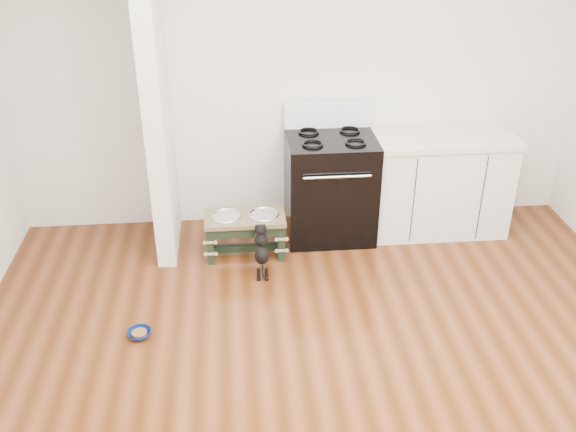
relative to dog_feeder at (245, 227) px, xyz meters
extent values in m
plane|color=#45210C|center=(0.51, -1.85, -0.26)|extent=(5.00, 5.00, 0.00)
plane|color=silver|center=(0.51, 0.65, 1.09)|extent=(5.00, 0.00, 5.00)
cube|color=silver|center=(-0.66, 0.25, 1.09)|extent=(0.15, 0.80, 2.70)
cube|color=black|center=(0.76, 0.30, 0.20)|extent=(0.76, 0.65, 0.92)
cube|color=black|center=(0.76, -0.01, 0.14)|extent=(0.58, 0.02, 0.50)
cylinder|color=silver|center=(0.76, -0.05, 0.46)|extent=(0.56, 0.02, 0.02)
cube|color=white|center=(0.76, 0.58, 0.77)|extent=(0.76, 0.08, 0.22)
torus|color=black|center=(0.58, 0.16, 0.67)|extent=(0.18, 0.18, 0.02)
torus|color=black|center=(0.94, 0.16, 0.67)|extent=(0.18, 0.18, 0.02)
torus|color=black|center=(0.58, 0.44, 0.67)|extent=(0.18, 0.18, 0.02)
torus|color=black|center=(0.94, 0.44, 0.67)|extent=(0.18, 0.18, 0.02)
cube|color=silver|center=(1.74, 0.33, 0.17)|extent=(1.20, 0.60, 0.86)
cube|color=beige|center=(1.74, 0.33, 0.62)|extent=(1.24, 0.64, 0.05)
cube|color=black|center=(1.74, 0.07, -0.21)|extent=(1.20, 0.06, 0.10)
cube|color=black|center=(-0.30, 0.01, -0.10)|extent=(0.06, 0.32, 0.33)
cube|color=black|center=(0.30, 0.01, -0.10)|extent=(0.06, 0.32, 0.33)
cube|color=black|center=(0.00, -0.14, 0.03)|extent=(0.54, 0.03, 0.08)
cube|color=black|center=(0.00, 0.01, -0.21)|extent=(0.54, 0.06, 0.06)
cube|color=brown|center=(0.00, 0.01, 0.09)|extent=(0.67, 0.36, 0.04)
cylinder|color=silver|center=(-0.16, 0.01, 0.09)|extent=(0.23, 0.23, 0.04)
cylinder|color=silver|center=(0.16, 0.01, 0.09)|extent=(0.23, 0.23, 0.04)
torus|color=silver|center=(-0.16, 0.01, 0.11)|extent=(0.26, 0.26, 0.02)
torus|color=silver|center=(0.16, 0.01, 0.11)|extent=(0.26, 0.26, 0.02)
cylinder|color=black|center=(0.09, -0.41, -0.21)|extent=(0.03, 0.03, 0.10)
cylinder|color=black|center=(0.15, -0.41, -0.21)|extent=(0.03, 0.03, 0.10)
sphere|color=black|center=(0.09, -0.42, -0.25)|extent=(0.04, 0.04, 0.04)
sphere|color=black|center=(0.15, -0.42, -0.25)|extent=(0.04, 0.04, 0.04)
ellipsoid|color=black|center=(0.12, -0.35, -0.08)|extent=(0.12, 0.27, 0.24)
sphere|color=black|center=(0.12, -0.26, 0.02)|extent=(0.11, 0.11, 0.11)
sphere|color=black|center=(0.12, -0.23, 0.09)|extent=(0.10, 0.10, 0.10)
sphere|color=black|center=(0.09, -0.16, 0.09)|extent=(0.03, 0.03, 0.03)
sphere|color=black|center=(0.15, -0.16, 0.09)|extent=(0.03, 0.03, 0.03)
cylinder|color=black|center=(0.12, -0.45, -0.16)|extent=(0.02, 0.08, 0.09)
torus|color=#D63F7B|center=(0.12, -0.24, 0.06)|extent=(0.09, 0.06, 0.08)
imported|color=navy|center=(-0.79, -1.05, -0.24)|extent=(0.19, 0.19, 0.05)
cylinder|color=brown|center=(-0.79, -1.05, -0.23)|extent=(0.11, 0.11, 0.02)
camera|label=1|loc=(-0.06, -4.73, 2.67)|focal=40.00mm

